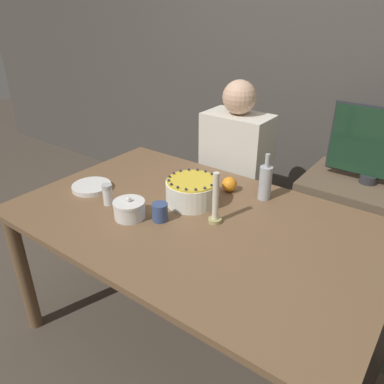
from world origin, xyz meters
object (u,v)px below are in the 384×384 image
Objects in this scene: sugar_shaker at (108,194)px; bottle at (265,182)px; candle at (215,203)px; sugar_bowl at (129,209)px; person_man_blue_shirt at (234,190)px; cake at (192,191)px; tv_monitor at (376,145)px.

bottle is (0.57, 0.50, 0.04)m from sugar_shaker.
sugar_bowl is at bearing -149.42° from candle.
person_man_blue_shirt reaches higher than bottle.
person_man_blue_shirt is (-0.30, 0.70, -0.31)m from candle.
cake is at bearing 39.10° from sugar_shaker.
person_man_blue_shirt is (0.20, 0.87, -0.27)m from sugar_shaker.
sugar_bowl is at bearing -127.59° from bottle.
candle is 0.45× the size of tv_monitor.
cake is 0.21m from candle.
tv_monitor reaches higher than cake.
cake is at bearing -121.24° from tv_monitor.
person_man_blue_shirt is at bearing 77.11° from sugar_shaker.
candle is at bearing -110.82° from tv_monitor.
tv_monitor is at bearing 69.18° from candle.
sugar_bowl is 0.60× the size of candle.
person_man_blue_shirt reaches higher than tv_monitor.
tv_monitor reaches higher than sugar_shaker.
bottle is at bearing 135.67° from person_man_blue_shirt.
cake is at bearing 155.79° from candle.
candle is 1.14m from tv_monitor.
candle is 0.82m from person_man_blue_shirt.
person_man_blue_shirt is at bearing -152.66° from tv_monitor.
bottle reaches higher than sugar_shaker.
bottle is 0.19× the size of person_man_blue_shirt.
sugar_bowl is (-0.14, -0.28, -0.02)m from cake.
bottle is at bearing 43.01° from cake.
sugar_shaker is at bearing -139.06° from bottle.
sugar_shaker is at bearing 77.11° from person_man_blue_shirt.
cake is 1.15m from tv_monitor.
tv_monitor is at bearing -152.66° from person_man_blue_shirt.
candle is 0.19× the size of person_man_blue_shirt.
sugar_shaker is 0.20× the size of tv_monitor.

